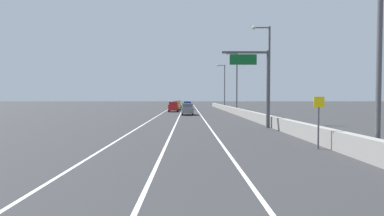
# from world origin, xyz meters

# --- Properties ---
(ground_plane) EXTENTS (320.00, 320.00, 0.00)m
(ground_plane) POSITION_xyz_m (0.00, 64.00, 0.00)
(ground_plane) COLOR #2D2D30
(lane_stripe_left) EXTENTS (0.16, 130.00, 0.00)m
(lane_stripe_left) POSITION_xyz_m (-5.50, 55.00, 0.00)
(lane_stripe_left) COLOR silver
(lane_stripe_left) RESTS_ON ground_plane
(lane_stripe_center) EXTENTS (0.16, 130.00, 0.00)m
(lane_stripe_center) POSITION_xyz_m (-2.00, 55.00, 0.00)
(lane_stripe_center) COLOR silver
(lane_stripe_center) RESTS_ON ground_plane
(lane_stripe_right) EXTENTS (0.16, 130.00, 0.00)m
(lane_stripe_right) POSITION_xyz_m (1.50, 55.00, 0.00)
(lane_stripe_right) COLOR silver
(lane_stripe_right) RESTS_ON ground_plane
(jersey_barrier_right) EXTENTS (0.60, 120.00, 1.10)m
(jersey_barrier_right) POSITION_xyz_m (7.75, 40.00, 0.55)
(jersey_barrier_right) COLOR gray
(jersey_barrier_right) RESTS_ON ground_plane
(overhead_sign_gantry) EXTENTS (4.68, 0.36, 7.50)m
(overhead_sign_gantry) POSITION_xyz_m (6.40, 26.82, 4.73)
(overhead_sign_gantry) COLOR #47474C
(overhead_sign_gantry) RESTS_ON ground_plane
(speed_advisory_sign) EXTENTS (0.60, 0.11, 3.00)m
(speed_advisory_sign) POSITION_xyz_m (6.85, 14.49, 1.76)
(speed_advisory_sign) COLOR #4C4C51
(speed_advisory_sign) RESTS_ON ground_plane
(lamp_post_right_near) EXTENTS (2.14, 0.44, 11.14)m
(lamp_post_right_near) POSITION_xyz_m (8.16, 11.46, 6.33)
(lamp_post_right_near) COLOR #4C4C51
(lamp_post_right_near) RESTS_ON ground_plane
(lamp_post_right_second) EXTENTS (2.14, 0.44, 11.14)m
(lamp_post_right_second) POSITION_xyz_m (8.46, 32.42, 6.33)
(lamp_post_right_second) COLOR #4C4C51
(lamp_post_right_second) RESTS_ON ground_plane
(lamp_post_right_third) EXTENTS (2.14, 0.44, 11.14)m
(lamp_post_right_third) POSITION_xyz_m (8.05, 53.38, 6.33)
(lamp_post_right_third) COLOR #4C4C51
(lamp_post_right_third) RESTS_ON ground_plane
(lamp_post_right_fourth) EXTENTS (2.14, 0.44, 11.14)m
(lamp_post_right_fourth) POSITION_xyz_m (8.29, 74.33, 6.33)
(lamp_post_right_fourth) COLOR #4C4C51
(lamp_post_right_fourth) RESTS_ON ground_plane
(car_gray_0) EXTENTS (1.95, 4.69, 1.95)m
(car_gray_0) POSITION_xyz_m (-0.71, 48.85, 0.98)
(car_gray_0) COLOR slate
(car_gray_0) RESTS_ON ground_plane
(car_blue_1) EXTENTS (1.98, 4.65, 1.99)m
(car_blue_1) POSITION_xyz_m (-0.76, 71.41, 0.99)
(car_blue_1) COLOR #1E389E
(car_blue_1) RESTS_ON ground_plane
(car_white_2) EXTENTS (2.03, 4.18, 2.11)m
(car_white_2) POSITION_xyz_m (-3.43, 85.00, 1.05)
(car_white_2) COLOR white
(car_white_2) RESTS_ON ground_plane
(car_red_3) EXTENTS (2.01, 4.44, 2.06)m
(car_red_3) POSITION_xyz_m (-3.60, 60.23, 1.02)
(car_red_3) COLOR red
(car_red_3) RESTS_ON ground_plane
(car_yellow_4) EXTENTS (1.87, 4.54, 2.15)m
(car_yellow_4) POSITION_xyz_m (-3.26, 68.23, 1.07)
(car_yellow_4) COLOR gold
(car_yellow_4) RESTS_ON ground_plane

